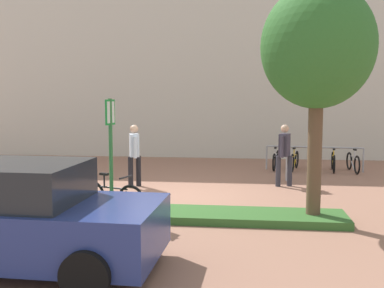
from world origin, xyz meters
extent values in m
plane|color=#936651|center=(0.00, 0.00, 0.00)|extent=(60.00, 60.00, 0.00)
cube|color=beige|center=(0.00, 7.96, 5.00)|extent=(28.00, 1.20, 10.00)
cube|color=#336028|center=(0.22, -1.98, 0.08)|extent=(7.00, 1.10, 0.16)
cylinder|color=brown|center=(3.06, -1.91, 1.29)|extent=(0.28, 0.28, 2.57)
ellipsoid|color=#2D6628|center=(3.06, -1.91, 3.45)|extent=(2.18, 2.18, 2.40)
cylinder|color=#2D7238|center=(-1.05, -1.98, 1.22)|extent=(0.08, 0.08, 2.45)
cube|color=#198C33|center=(-1.05, -1.98, 2.17)|extent=(0.10, 0.36, 0.52)
cube|color=white|center=(-1.05, -1.98, 2.17)|extent=(0.10, 0.30, 0.44)
torus|color=black|center=(-1.61, -1.55, 0.33)|extent=(0.64, 0.29, 0.66)
torus|color=black|center=(-0.66, -1.91, 0.33)|extent=(0.64, 0.29, 0.66)
cylinder|color=black|center=(-1.13, -1.73, 0.55)|extent=(0.79, 0.33, 0.04)
cylinder|color=black|center=(-1.04, -1.76, 0.30)|extent=(0.58, 0.25, 0.44)
cylinder|color=black|center=(-1.30, -1.66, 0.67)|extent=(0.04, 0.04, 0.28)
cube|color=black|center=(-1.30, -1.66, 0.83)|extent=(0.22, 0.15, 0.05)
cylinder|color=black|center=(-0.77, -1.87, 0.81)|extent=(0.19, 0.41, 0.04)
cylinder|color=#99999E|center=(2.42, 4.69, 0.40)|extent=(0.06, 0.06, 0.80)
cylinder|color=#99999E|center=(5.56, 4.38, 0.40)|extent=(0.06, 0.06, 0.80)
cylinder|color=#99999E|center=(3.99, 4.53, 0.80)|extent=(3.14, 0.37, 0.06)
torus|color=black|center=(2.65, 4.24, 0.30)|extent=(0.17, 0.61, 0.61)
torus|color=black|center=(2.83, 5.16, 0.30)|extent=(0.17, 0.61, 0.61)
cylinder|color=silver|center=(2.74, 4.70, 0.51)|extent=(0.18, 0.76, 0.03)
cylinder|color=silver|center=(2.76, 4.79, 0.27)|extent=(0.14, 0.55, 0.40)
cylinder|color=silver|center=(2.71, 4.54, 0.62)|extent=(0.03, 0.03, 0.26)
cube|color=black|center=(2.71, 4.54, 0.76)|extent=(0.11, 0.19, 0.05)
cylinder|color=silver|center=(2.80, 5.05, 0.75)|extent=(0.39, 0.11, 0.04)
torus|color=black|center=(3.24, 4.16, 0.30)|extent=(0.21, 0.60, 0.61)
torus|color=black|center=(3.48, 5.07, 0.30)|extent=(0.21, 0.60, 0.61)
cylinder|color=gold|center=(3.36, 4.61, 0.51)|extent=(0.23, 0.75, 0.03)
cylinder|color=gold|center=(3.39, 4.70, 0.27)|extent=(0.17, 0.55, 0.40)
cylinder|color=gold|center=(3.32, 4.45, 0.62)|extent=(0.03, 0.03, 0.26)
cube|color=black|center=(3.32, 4.45, 0.76)|extent=(0.12, 0.20, 0.05)
cylinder|color=gold|center=(3.45, 4.96, 0.75)|extent=(0.38, 0.13, 0.04)
torus|color=black|center=(3.88, 4.07, 0.30)|extent=(0.19, 0.60, 0.61)
torus|color=black|center=(4.09, 4.98, 0.30)|extent=(0.19, 0.60, 0.61)
cylinder|color=silver|center=(3.99, 4.52, 0.51)|extent=(0.21, 0.76, 0.03)
cylinder|color=silver|center=(4.01, 4.61, 0.27)|extent=(0.16, 0.55, 0.40)
cylinder|color=silver|center=(3.95, 4.36, 0.62)|extent=(0.03, 0.03, 0.26)
cube|color=black|center=(3.95, 4.36, 0.76)|extent=(0.11, 0.20, 0.05)
cylinder|color=silver|center=(4.07, 4.87, 0.75)|extent=(0.38, 0.12, 0.04)
torus|color=black|center=(4.56, 4.03, 0.30)|extent=(0.13, 0.61, 0.61)
torus|color=black|center=(4.68, 4.96, 0.30)|extent=(0.13, 0.61, 0.61)
cylinder|color=gold|center=(4.62, 4.49, 0.51)|extent=(0.13, 0.77, 0.03)
cylinder|color=gold|center=(4.63, 4.59, 0.27)|extent=(0.10, 0.56, 0.40)
cylinder|color=gold|center=(4.60, 4.33, 0.62)|extent=(0.03, 0.03, 0.26)
cube|color=black|center=(4.60, 4.33, 0.76)|extent=(0.10, 0.19, 0.05)
cylinder|color=gold|center=(4.66, 4.85, 0.75)|extent=(0.39, 0.09, 0.04)
torus|color=black|center=(5.27, 3.97, 0.30)|extent=(0.08, 0.61, 0.61)
torus|color=black|center=(5.22, 4.91, 0.30)|extent=(0.08, 0.61, 0.61)
cylinder|color=silver|center=(5.25, 4.44, 0.51)|extent=(0.07, 0.77, 0.03)
cylinder|color=silver|center=(5.24, 4.54, 0.27)|extent=(0.06, 0.56, 0.40)
cylinder|color=silver|center=(5.25, 4.27, 0.62)|extent=(0.03, 0.03, 0.26)
cube|color=black|center=(5.25, 4.27, 0.76)|extent=(0.08, 0.19, 0.05)
cylinder|color=silver|center=(5.23, 4.80, 0.75)|extent=(0.39, 0.05, 0.04)
cylinder|color=#ADADB2|center=(2.97, 2.56, 0.45)|extent=(0.16, 0.16, 0.90)
cylinder|color=black|center=(-1.42, 1.00, 0.42)|extent=(0.14, 0.14, 0.85)
cylinder|color=black|center=(-1.25, 1.24, 0.42)|extent=(0.14, 0.14, 0.85)
cube|color=silver|center=(-1.34, 1.12, 1.16)|extent=(0.36, 0.46, 0.62)
cylinder|color=silver|center=(-1.25, 0.87, 1.13)|extent=(0.09, 0.09, 0.59)
cylinder|color=silver|center=(-1.42, 1.36, 1.13)|extent=(0.09, 0.09, 0.59)
sphere|color=tan|center=(-1.34, 1.12, 1.61)|extent=(0.22, 0.22, 0.22)
cylinder|color=#2D2D38|center=(2.61, 1.66, 0.42)|extent=(0.14, 0.14, 0.85)
cylinder|color=#2D2D38|center=(2.93, 1.75, 0.42)|extent=(0.14, 0.14, 0.85)
cube|color=#383342|center=(2.77, 1.70, 1.16)|extent=(0.35, 0.46, 0.62)
cylinder|color=#383342|center=(2.69, 1.46, 1.13)|extent=(0.09, 0.09, 0.59)
cylinder|color=#383342|center=(2.85, 1.95, 1.13)|extent=(0.09, 0.09, 0.59)
sphere|color=tan|center=(2.77, 1.70, 1.61)|extent=(0.22, 0.22, 0.22)
cube|color=navy|center=(-1.63, -4.92, 0.60)|extent=(4.35, 1.92, 0.76)
cylinder|color=black|center=(-0.14, -4.06, 0.32)|extent=(0.65, 0.24, 0.64)
cylinder|color=black|center=(-0.19, -5.86, 0.32)|extent=(0.65, 0.24, 0.64)
camera|label=1|loc=(1.72, -10.97, 2.47)|focal=42.43mm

